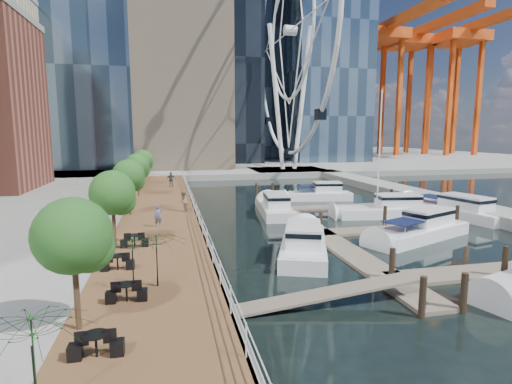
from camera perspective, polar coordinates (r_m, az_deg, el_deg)
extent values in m
plane|color=black|center=(22.91, 9.52, -11.33)|extent=(520.00, 520.00, 0.00)
cube|color=brown|center=(35.69, -13.49, -3.46)|extent=(6.00, 60.00, 1.00)
cube|color=#595954|center=(35.75, -8.67, -3.31)|extent=(0.25, 60.00, 1.00)
cube|color=gray|center=(122.44, -8.64, 4.92)|extent=(200.00, 114.00, 1.00)
cube|color=gray|center=(49.44, 22.50, -0.62)|extent=(4.00, 60.00, 1.00)
cube|color=gray|center=(75.65, 4.67, 2.90)|extent=(14.00, 12.00, 1.00)
cube|color=#6D6051|center=(32.87, 7.87, -5.04)|extent=(2.00, 32.00, 0.20)
cube|color=#6D6051|center=(26.01, 30.31, -9.75)|extent=(12.00, 2.00, 0.20)
cube|color=#6D6051|center=(33.70, 18.72, -5.08)|extent=(12.00, 2.00, 0.20)
cube|color=#6D6051|center=(42.36, 11.74, -2.11)|extent=(12.00, 2.00, 0.20)
cylinder|color=white|center=(74.88, 2.92, 13.20)|extent=(0.80, 0.80, 26.00)
cylinder|color=white|center=(76.35, 6.63, 13.07)|extent=(0.80, 0.80, 26.00)
torus|color=white|center=(77.51, 4.91, 22.02)|extent=(0.70, 44.70, 44.70)
cylinder|color=#3F2B1C|center=(15.33, -24.22, -13.34)|extent=(0.20, 0.20, 2.40)
sphere|color=#265B1E|center=(14.71, -24.71, -5.69)|extent=(2.60, 2.60, 2.60)
cylinder|color=#3F2B1C|center=(24.78, -19.59, -4.89)|extent=(0.20, 0.20, 2.40)
sphere|color=#265B1E|center=(24.40, -19.83, -0.09)|extent=(2.60, 2.60, 2.60)
cylinder|color=#3F2B1C|center=(34.54, -17.60, -1.15)|extent=(0.20, 0.20, 2.40)
sphere|color=#265B1E|center=(34.27, -17.75, 2.32)|extent=(2.60, 2.60, 2.60)
cylinder|color=#3F2B1C|center=(44.41, -16.49, 0.94)|extent=(0.20, 0.20, 2.40)
sphere|color=#265B1E|center=(44.20, -16.60, 3.64)|extent=(2.60, 2.60, 2.60)
cylinder|color=#3F2B1C|center=(54.33, -15.78, 2.27)|extent=(0.20, 0.20, 2.40)
sphere|color=#265B1E|center=(54.15, -15.87, 4.48)|extent=(2.60, 2.60, 2.60)
imported|color=#53536E|center=(29.61, -13.81, -3.35)|extent=(0.63, 0.47, 1.58)
imported|color=#856D5C|center=(34.98, -10.35, -1.32)|extent=(0.89, 1.01, 1.75)
imported|color=#2E3439|center=(50.98, -12.03, 1.76)|extent=(1.17, 0.56, 1.94)
imported|color=#0F3810|center=(11.42, -29.21, -20.84)|extent=(3.09, 3.14, 2.61)
imported|color=black|center=(18.19, -13.97, -9.38)|extent=(2.66, 2.71, 2.42)
imported|color=#0D311E|center=(17.88, -17.21, -9.82)|extent=(3.17, 3.21, 2.42)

